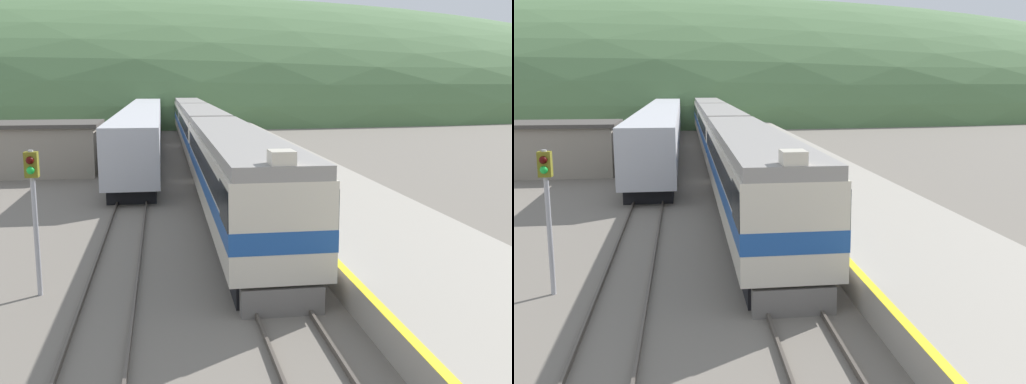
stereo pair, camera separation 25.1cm
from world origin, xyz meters
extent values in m
cube|color=#4C443D|center=(-0.72, 70.00, 0.08)|extent=(0.08, 180.00, 0.16)
cube|color=#4C443D|center=(0.72, 70.00, 0.08)|extent=(0.08, 180.00, 0.16)
cube|color=#4C443D|center=(-5.34, 70.00, 0.08)|extent=(0.08, 180.00, 0.16)
cube|color=#4C443D|center=(-3.90, 70.00, 0.08)|extent=(0.08, 180.00, 0.16)
cube|color=#9E9689|center=(4.84, 50.00, 0.45)|extent=(6.09, 140.00, 0.91)
cube|color=yellow|center=(1.91, 50.00, 0.91)|extent=(0.24, 140.00, 0.01)
ellipsoid|color=#517547|center=(0.00, 130.40, 0.00)|extent=(238.24, 107.21, 44.04)
cube|color=gray|center=(-11.41, 43.16, 1.59)|extent=(8.29, 4.99, 3.18)
cube|color=#47423D|center=(-11.41, 43.16, 3.30)|extent=(8.79, 5.49, 0.24)
cube|color=black|center=(0.00, 27.51, 0.42)|extent=(2.34, 20.05, 0.85)
cube|color=beige|center=(0.00, 27.51, 2.22)|extent=(2.85, 21.33, 2.73)
cube|color=#1E4C99|center=(0.00, 27.51, 2.00)|extent=(2.88, 21.35, 0.60)
cube|color=black|center=(0.00, 27.51, 2.82)|extent=(2.88, 20.05, 0.82)
cube|color=gray|center=(0.00, 27.51, 3.78)|extent=(2.68, 21.33, 0.40)
cube|color=black|center=(0.00, 17.98, 2.82)|extent=(2.89, 2.20, 1.09)
cube|color=beige|center=(0.00, 17.30, 4.16)|extent=(0.64, 0.80, 0.36)
cube|color=slate|center=(0.00, 17.05, 0.38)|extent=(2.22, 0.40, 0.77)
cube|color=black|center=(0.00, 49.28, 0.42)|extent=(2.34, 19.18, 0.85)
cube|color=beige|center=(0.00, 49.28, 2.22)|extent=(2.85, 20.40, 2.73)
cube|color=#1E4C99|center=(0.00, 49.28, 2.00)|extent=(2.88, 20.42, 0.60)
cube|color=black|center=(0.00, 49.28, 2.82)|extent=(2.88, 19.18, 0.82)
cube|color=gray|center=(0.00, 49.28, 3.78)|extent=(2.68, 20.40, 0.40)
cube|color=black|center=(0.00, 70.58, 0.42)|extent=(2.34, 19.18, 0.85)
cube|color=beige|center=(0.00, 70.58, 2.22)|extent=(2.85, 20.40, 2.73)
cube|color=#1E4C99|center=(0.00, 70.58, 2.00)|extent=(2.88, 20.42, 0.60)
cube|color=black|center=(0.00, 70.58, 2.82)|extent=(2.88, 19.18, 0.82)
cube|color=gray|center=(0.00, 70.58, 3.78)|extent=(2.68, 20.40, 0.40)
cube|color=black|center=(-4.62, 54.95, 0.40)|extent=(2.46, 45.50, 0.80)
cube|color=#BCBCC1|center=(-4.62, 54.95, 2.34)|extent=(2.90, 47.40, 3.08)
cylinder|color=#9E9EA3|center=(-6.61, 19.56, 2.10)|extent=(0.14, 0.14, 4.21)
cube|color=#6B6619|center=(-6.61, 19.56, 3.80)|extent=(0.36, 0.28, 0.71)
sphere|color=#3C0504|center=(-6.61, 19.39, 3.94)|extent=(0.22, 0.22, 0.22)
sphere|color=green|center=(-6.61, 19.39, 3.67)|extent=(0.22, 0.22, 0.22)
camera|label=1|loc=(-3.00, 2.37, 6.10)|focal=42.00mm
camera|label=2|loc=(-2.75, 2.33, 6.10)|focal=42.00mm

